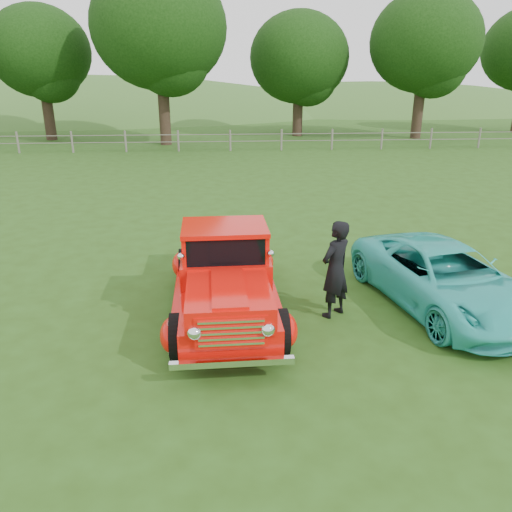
{
  "coord_description": "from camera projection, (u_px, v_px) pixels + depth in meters",
  "views": [
    {
      "loc": [
        -0.67,
        -7.53,
        4.36
      ],
      "look_at": [
        -0.03,
        1.2,
        1.11
      ],
      "focal_mm": 35.0,
      "sensor_mm": 36.0,
      "label": 1
    }
  ],
  "objects": [
    {
      "name": "tree_near_west",
      "position": [
        159.0,
        27.0,
        29.35
      ],
      "size": [
        8.0,
        8.0,
        10.42
      ],
      "color": "black",
      "rests_on": "ground"
    },
    {
      "name": "distant_hills",
      "position": [
        193.0,
        144.0,
        65.51
      ],
      "size": [
        116.0,
        60.0,
        18.0
      ],
      "color": "#356725",
      "rests_on": "ground"
    },
    {
      "name": "fence_line",
      "position": [
        230.0,
        140.0,
        28.97
      ],
      "size": [
        48.0,
        0.12,
        1.2
      ],
      "color": "#6C675B",
      "rests_on": "ground"
    },
    {
      "name": "tree_mid_west",
      "position": [
        40.0,
        52.0,
        32.04
      ],
      "size": [
        6.4,
        6.4,
        8.46
      ],
      "color": "black",
      "rests_on": "ground"
    },
    {
      "name": "red_pickup",
      "position": [
        225.0,
        275.0,
        9.31
      ],
      "size": [
        2.3,
        5.02,
        1.78
      ],
      "rotation": [
        0.0,
        0.0,
        0.02
      ],
      "color": "black",
      "rests_on": "ground"
    },
    {
      "name": "ground",
      "position": [
        263.0,
        340.0,
        8.61
      ],
      "size": [
        140.0,
        140.0,
        0.0
      ],
      "primitive_type": "plane",
      "color": "#274813",
      "rests_on": "ground"
    },
    {
      "name": "teal_sedan",
      "position": [
        444.0,
        277.0,
        9.65
      ],
      "size": [
        2.89,
        4.76,
        1.23
      ],
      "primitive_type": "imported",
      "rotation": [
        0.0,
        0.0,
        0.2
      ],
      "color": "#2FBFB4",
      "rests_on": "ground"
    },
    {
      "name": "man",
      "position": [
        335.0,
        269.0,
        9.19
      ],
      "size": [
        0.81,
        0.77,
        1.86
      ],
      "primitive_type": "imported",
      "rotation": [
        0.0,
        0.0,
        3.82
      ],
      "color": "black",
      "rests_on": "ground"
    },
    {
      "name": "tree_near_east",
      "position": [
        299.0,
        58.0,
        34.25
      ],
      "size": [
        6.8,
        6.8,
        8.33
      ],
      "color": "black",
      "rests_on": "ground"
    },
    {
      "name": "tree_mid_east",
      "position": [
        425.0,
        42.0,
        32.61
      ],
      "size": [
        7.2,
        7.2,
        9.44
      ],
      "color": "black",
      "rests_on": "ground"
    }
  ]
}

